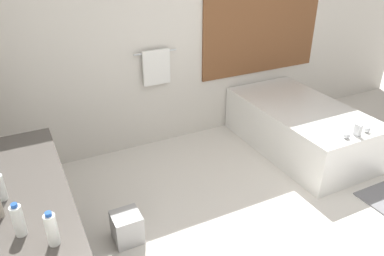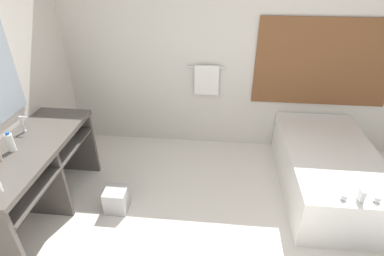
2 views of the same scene
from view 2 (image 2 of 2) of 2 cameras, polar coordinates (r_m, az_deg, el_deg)
name	(u,v)px [view 2 (image 2 of 2)]	position (r m, az deg, el deg)	size (l,w,h in m)	color
wall_back_with_blinds	(235,52)	(3.94, 8.11, 14.16)	(7.40, 0.13, 2.70)	silver
vanity_counter	(36,163)	(3.33, -27.63, -5.99)	(0.61, 1.56, 0.87)	#4C4742
sink_faucet	(23,125)	(3.41, -29.55, 0.58)	(0.09, 0.04, 0.18)	silver
bathtub	(328,168)	(3.79, 24.42, -6.93)	(0.97, 1.76, 0.66)	white
water_bottle_2	(10,142)	(3.14, -31.29, -2.35)	(0.06, 0.06, 0.19)	silver
waste_bin	(117,199)	(3.42, -14.13, -13.03)	(0.23, 0.23, 0.27)	#B2B2B2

